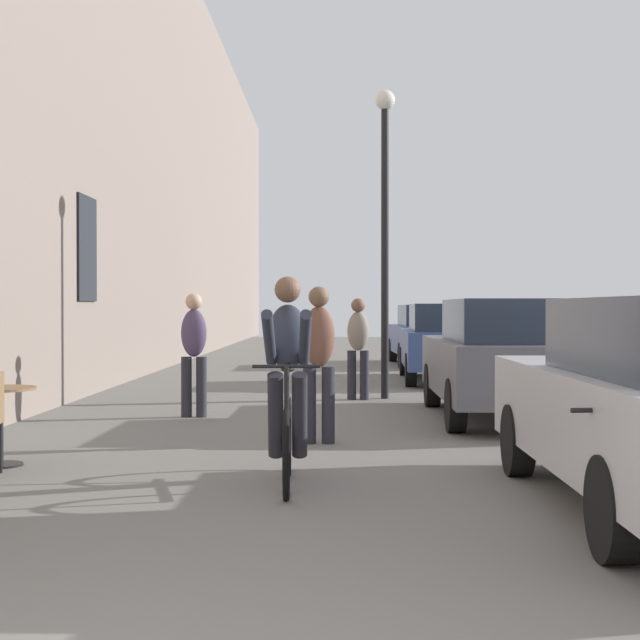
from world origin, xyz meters
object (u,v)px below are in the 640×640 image
street_lamp (385,203)px  parked_car_fourth (430,334)px  cafe_table_far (1,409)px  pedestrian_near (319,355)px  parked_car_second (507,357)px  pedestrian_far (358,343)px  cyclist_on_bicycle (287,385)px  parked_car_third (449,341)px  pedestrian_mid (194,347)px

street_lamp → parked_car_fourth: (1.60, 8.86, -2.32)m
cafe_table_far → parked_car_fourth: (5.46, 15.35, 0.26)m
cafe_table_far → pedestrian_near: bearing=26.9°
cafe_table_far → parked_car_second: 6.45m
pedestrian_far → parked_car_second: 3.21m
cafe_table_far → cyclist_on_bicycle: (2.67, -0.80, 0.29)m
parked_car_third → parked_car_fourth: 5.34m
pedestrian_mid → parked_car_fourth: pedestrian_mid is taller
pedestrian_mid → street_lamp: (2.66, 2.60, 2.19)m
street_lamp → parked_car_fourth: size_ratio=1.14×
cyclist_on_bicycle → street_lamp: street_lamp is taller
pedestrian_near → parked_car_second: (2.40, 2.20, -0.14)m
street_lamp → parked_car_third: size_ratio=1.13×
cafe_table_far → pedestrian_near: 3.27m
parked_car_fourth → pedestrian_far: bearing=-102.6°
pedestrian_mid → parked_car_second: size_ratio=0.37×
pedestrian_near → pedestrian_far: 4.85m
pedestrian_far → street_lamp: bearing=25.5°
pedestrian_near → parked_car_third: (2.41, 8.55, -0.15)m
pedestrian_mid → street_lamp: street_lamp is taller
pedestrian_far → parked_car_fourth: size_ratio=0.37×
pedestrian_mid → parked_car_fourth: (4.26, 11.46, -0.14)m
cyclist_on_bicycle → parked_car_second: size_ratio=0.40×
cyclist_on_bicycle → parked_car_fourth: bearing=80.2°
cafe_table_far → pedestrian_far: pedestrian_far is taller
cafe_table_far → street_lamp: 7.98m
pedestrian_far → pedestrian_near: bearing=-96.4°
cafe_table_far → pedestrian_near: pedestrian_near is taller
parked_car_second → cyclist_on_bicycle: bearing=-120.4°
pedestrian_far → street_lamp: size_ratio=0.33×
street_lamp → parked_car_second: bearing=-63.0°
pedestrian_mid → parked_car_third: (4.10, 6.13, -0.13)m
cyclist_on_bicycle → street_lamp: 7.73m
cafe_table_far → cyclist_on_bicycle: size_ratio=0.41×
pedestrian_far → parked_car_second: bearing=-54.5°
cafe_table_far → parked_car_second: size_ratio=0.16×
cafe_table_far → parked_car_third: parked_car_third is taller
parked_car_third → pedestrian_far: bearing=-116.7°
pedestrian_near → street_lamp: bearing=79.1°
parked_car_second → cafe_table_far: bearing=-145.2°
cafe_table_far → street_lamp: street_lamp is taller
street_lamp → parked_car_third: (1.44, 3.53, -2.32)m
pedestrian_near → parked_car_third: size_ratio=0.39×
cafe_table_far → street_lamp: bearing=59.3°
pedestrian_mid → parked_car_second: pedestrian_mid is taller
cafe_table_far → parked_car_third: bearing=62.1°
cafe_table_far → parked_car_fourth: 16.30m
parked_car_second → parked_car_fourth: (0.17, 11.68, -0.02)m
parked_car_third → cafe_table_far: bearing=-117.9°
cafe_table_far → pedestrian_far: 7.17m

